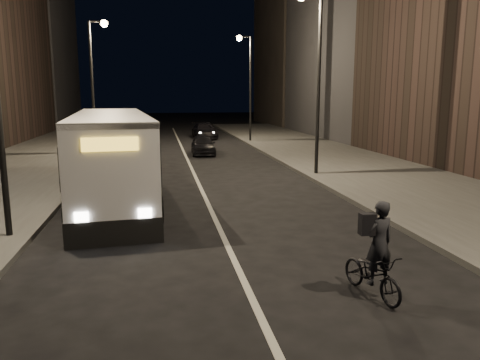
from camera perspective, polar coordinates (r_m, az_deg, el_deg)
name	(u,v)px	position (r m, az deg, el deg)	size (l,w,h in m)	color
ground	(246,286)	(9.66, 0.75, -12.81)	(180.00, 180.00, 0.00)	black
sidewalk_right	(356,167)	(25.16, 14.01, 1.59)	(7.00, 70.00, 0.16)	#383835
sidewalk_left	(9,176)	(24.02, -26.34, 0.40)	(7.00, 70.00, 0.16)	#383835
building_row_right	(381,8)	(40.84, 16.83, 19.43)	(8.00, 61.00, 21.00)	black
streetlight_right_mid	(314,59)	(21.92, 8.97, 14.36)	(1.20, 0.44, 8.12)	black
streetlight_right_far	(247,74)	(37.41, 0.88, 12.80)	(1.20, 0.44, 8.12)	black
streetlight_left_near	(2,30)	(13.33, -26.99, 16.01)	(1.20, 0.44, 8.12)	black
streetlight_left_far	(96,69)	(30.98, -17.16, 12.84)	(1.20, 0.44, 8.12)	black
city_bus	(112,153)	(17.74, -15.36, 3.23)	(3.54, 11.77, 3.13)	white
cyclist_on_bicycle	(374,265)	(9.32, 16.03, -9.91)	(0.93, 1.75, 1.91)	black
car_near	(203,145)	(30.08, -4.53, 4.30)	(1.46, 3.64, 1.24)	black
car_mid	(132,139)	(34.45, -12.98, 4.92)	(1.41, 4.05, 1.34)	#3D3D40
car_far	(205,131)	(41.23, -4.35, 6.02)	(1.87, 4.59, 1.33)	black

